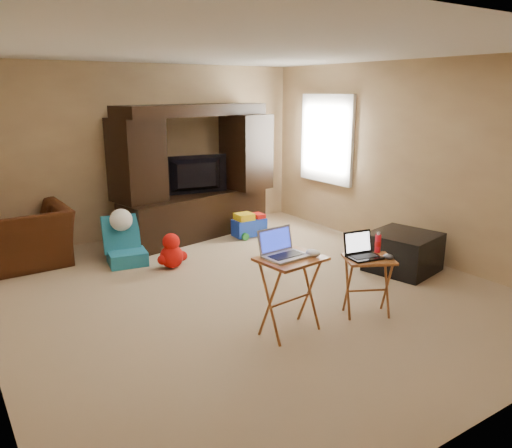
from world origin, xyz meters
TOP-DOWN VIEW (x-y plane):
  - floor at (0.00, 0.00)m, footprint 5.50×5.50m
  - ceiling at (0.00, 0.00)m, footprint 5.50×5.50m
  - wall_back at (0.00, 2.75)m, footprint 5.00×0.00m
  - wall_front at (0.00, -2.75)m, footprint 5.00×0.00m
  - wall_right at (2.50, 0.00)m, footprint 0.00×5.50m
  - window_pane at (2.48, 1.55)m, footprint 0.00×1.20m
  - window_frame at (2.46, 1.55)m, footprint 0.06×1.14m
  - entertainment_center at (0.54, 2.21)m, footprint 2.43×1.07m
  - television at (0.54, 2.17)m, footprint 0.99×0.27m
  - recliner at (-1.90, 2.19)m, footprint 1.17×1.03m
  - child_rocker at (-0.78, 1.57)m, footprint 0.53×0.59m
  - plush_toy at (-0.37, 1.13)m, footprint 0.40×0.33m
  - push_toy at (1.18, 1.76)m, footprint 0.51×0.37m
  - ottoman at (1.93, -0.51)m, footprint 0.87×0.87m
  - tray_table_left at (-0.19, -1.04)m, footprint 0.59×0.49m
  - tray_table_right at (0.66, -1.15)m, footprint 0.56×0.52m
  - laptop_left at (-0.22, -1.01)m, footprint 0.40×0.33m
  - laptop_right at (0.62, -1.13)m, footprint 0.34×0.30m
  - mouse_left at (0.00, -1.11)m, footprint 0.13×0.16m
  - mouse_right at (0.79, -1.27)m, footprint 0.09×0.13m
  - water_bottle at (0.85, -1.07)m, footprint 0.06×0.06m

SIDE VIEW (x-z plane):
  - floor at x=0.00m, z-range 0.00..0.00m
  - push_toy at x=1.18m, z-range 0.00..0.37m
  - plush_toy at x=-0.37m, z-range 0.00..0.44m
  - ottoman at x=1.93m, z-range 0.00..0.47m
  - tray_table_right at x=0.66m, z-range 0.00..0.58m
  - child_rocker at x=-0.78m, z-range 0.00..0.61m
  - tray_table_left at x=-0.19m, z-range 0.00..0.71m
  - recliner at x=-1.90m, z-range 0.00..0.74m
  - mouse_right at x=0.79m, z-range 0.58..0.63m
  - water_bottle at x=0.85m, z-range 0.58..0.76m
  - laptop_right at x=0.62m, z-range 0.58..0.82m
  - mouse_left at x=0.00m, z-range 0.71..0.77m
  - laptop_left at x=-0.22m, z-range 0.71..0.95m
  - television at x=0.54m, z-range 0.64..1.21m
  - entertainment_center at x=0.54m, z-range 0.00..1.93m
  - wall_back at x=0.00m, z-range -1.25..3.75m
  - wall_front at x=0.00m, z-range -1.25..3.75m
  - wall_right at x=2.50m, z-range -1.50..4.00m
  - window_pane at x=2.48m, z-range 0.80..2.00m
  - window_frame at x=2.46m, z-range 0.73..2.07m
  - ceiling at x=0.00m, z-range 2.50..2.50m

